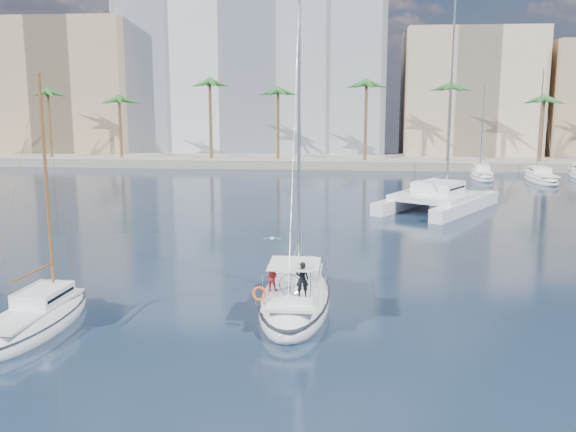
# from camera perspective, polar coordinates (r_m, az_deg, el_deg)

# --- Properties ---
(ground) EXTENTS (160.00, 160.00, 0.00)m
(ground) POSITION_cam_1_polar(r_m,az_deg,el_deg) (35.09, -0.81, -5.93)
(ground) COLOR black
(ground) RESTS_ON ground
(quay) EXTENTS (120.00, 14.00, 1.20)m
(quay) POSITION_cam_1_polar(r_m,az_deg,el_deg) (94.97, 3.22, 4.93)
(quay) COLOR gray
(quay) RESTS_ON ground
(building_modern) EXTENTS (42.00, 16.00, 28.00)m
(building_modern) POSITION_cam_1_polar(r_m,az_deg,el_deg) (107.66, -2.99, 12.74)
(building_modern) COLOR silver
(building_modern) RESTS_ON ground
(building_tan_left) EXTENTS (22.00, 14.00, 22.00)m
(building_tan_left) POSITION_cam_1_polar(r_m,az_deg,el_deg) (112.17, -18.91, 10.57)
(building_tan_left) COLOR tan
(building_tan_left) RESTS_ON ground
(building_beige) EXTENTS (20.00, 14.00, 20.00)m
(building_beige) POSITION_cam_1_polar(r_m,az_deg,el_deg) (105.04, 15.76, 10.23)
(building_beige) COLOR beige
(building_beige) RESTS_ON ground
(palm_left) EXTENTS (3.60, 3.60, 12.30)m
(palm_left) POSITION_cam_1_polar(r_m,az_deg,el_deg) (97.97, -17.45, 10.31)
(palm_left) COLOR brown
(palm_left) RESTS_ON ground
(palm_centre) EXTENTS (3.60, 3.60, 12.30)m
(palm_centre) POSITION_cam_1_polar(r_m,az_deg,el_deg) (90.51, 3.18, 10.78)
(palm_centre) COLOR brown
(palm_centre) RESTS_ON ground
(main_sloop) EXTENTS (3.44, 10.53, 15.58)m
(main_sloop) POSITION_cam_1_polar(r_m,az_deg,el_deg) (31.06, 0.66, -7.18)
(main_sloop) COLOR silver
(main_sloop) RESTS_ON ground
(small_sloop) EXTENTS (3.02, 8.22, 11.62)m
(small_sloop) POSITION_cam_1_polar(r_m,az_deg,el_deg) (30.24, -21.49, -8.60)
(small_sloop) COLOR silver
(small_sloop) RESTS_ON ground
(catamaran) EXTENTS (12.27, 14.49, 18.84)m
(catamaran) POSITION_cam_1_polar(r_m,az_deg,el_deg) (58.72, 13.10, 1.70)
(catamaran) COLOR silver
(catamaran) RESTS_ON ground
(seagull) EXTENTS (1.14, 0.49, 0.21)m
(seagull) POSITION_cam_1_polar(r_m,az_deg,el_deg) (41.53, -1.42, -2.01)
(seagull) COLOR silver
(seagull) RESTS_ON ground
(moored_yacht_a) EXTENTS (3.37, 9.52, 11.90)m
(moored_yacht_a) POSITION_cam_1_polar(r_m,az_deg,el_deg) (82.68, 16.83, 3.22)
(moored_yacht_a) COLOR silver
(moored_yacht_a) RESTS_ON ground
(moored_yacht_b) EXTENTS (3.32, 10.83, 13.72)m
(moored_yacht_b) POSITION_cam_1_polar(r_m,az_deg,el_deg) (82.29, 21.54, 2.90)
(moored_yacht_b) COLOR silver
(moored_yacht_b) RESTS_ON ground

